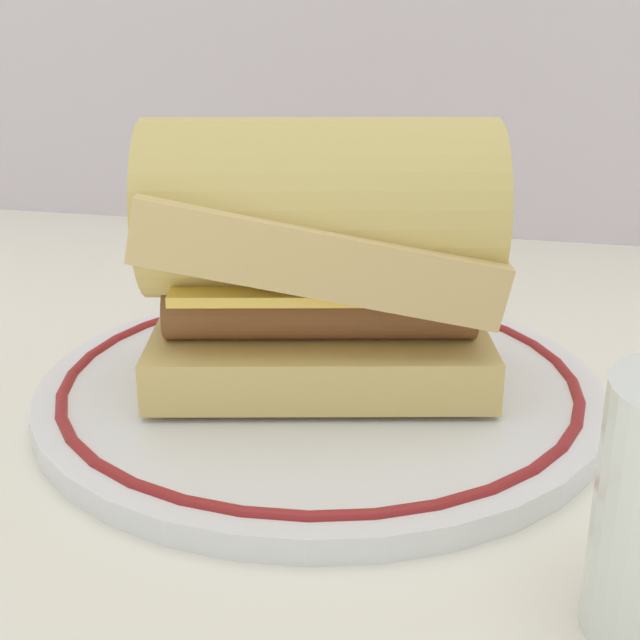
# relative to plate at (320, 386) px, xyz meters

# --- Properties ---
(ground_plane) EXTENTS (1.50, 1.50, 0.00)m
(ground_plane) POSITION_rel_plate_xyz_m (-0.02, 0.01, -0.01)
(ground_plane) COLOR white
(plate) EXTENTS (0.29, 0.29, 0.01)m
(plate) POSITION_rel_plate_xyz_m (0.00, 0.00, 0.00)
(plate) COLOR white
(plate) RESTS_ON ground_plane
(sausage_sandwich) EXTENTS (0.19, 0.14, 0.13)m
(sausage_sandwich) POSITION_rel_plate_xyz_m (0.00, 0.00, 0.07)
(sausage_sandwich) COLOR #D5BC6C
(sausage_sandwich) RESTS_ON plate
(salt_shaker) EXTENTS (0.03, 0.03, 0.08)m
(salt_shaker) POSITION_rel_plate_xyz_m (-0.14, 0.22, 0.03)
(salt_shaker) COLOR white
(salt_shaker) RESTS_ON ground_plane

